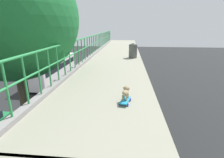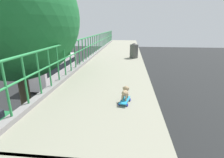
{
  "view_description": "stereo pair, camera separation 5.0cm",
  "coord_description": "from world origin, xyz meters",
  "px_view_note": "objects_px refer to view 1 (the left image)",
  "views": [
    {
      "loc": [
        1.87,
        -1.49,
        7.22
      ],
      "look_at": [
        1.44,
        3.06,
        5.77
      ],
      "focal_mm": 27.14,
      "sensor_mm": 36.0,
      "label": 1
    },
    {
      "loc": [
        1.92,
        -1.48,
        7.22
      ],
      "look_at": [
        1.44,
        3.06,
        5.77
      ],
      "focal_mm": 27.14,
      "sensor_mm": 36.0,
      "label": 2
    }
  ],
  "objects_px": {
    "litter_bin": "(133,50)",
    "toy_skateboard": "(125,100)",
    "city_bus": "(54,68)",
    "car_white_fifth": "(44,112)"
  },
  "relations": [
    {
      "from": "city_bus",
      "to": "toy_skateboard",
      "type": "relative_size",
      "value": 22.15
    },
    {
      "from": "car_white_fifth",
      "to": "litter_bin",
      "type": "bearing_deg",
      "value": -15.64
    },
    {
      "from": "city_bus",
      "to": "litter_bin",
      "type": "height_order",
      "value": "litter_bin"
    },
    {
      "from": "city_bus",
      "to": "litter_bin",
      "type": "relative_size",
      "value": 13.07
    },
    {
      "from": "city_bus",
      "to": "litter_bin",
      "type": "xyz_separation_m",
      "value": [
        10.21,
        -11.96,
        4.19
      ]
    },
    {
      "from": "car_white_fifth",
      "to": "city_bus",
      "type": "height_order",
      "value": "city_bus"
    },
    {
      "from": "car_white_fifth",
      "to": "litter_bin",
      "type": "distance_m",
      "value": 8.75
    },
    {
      "from": "car_white_fifth",
      "to": "city_bus",
      "type": "bearing_deg",
      "value": 108.86
    },
    {
      "from": "litter_bin",
      "to": "city_bus",
      "type": "bearing_deg",
      "value": 130.47
    },
    {
      "from": "car_white_fifth",
      "to": "city_bus",
      "type": "xyz_separation_m",
      "value": [
        -3.44,
        10.07,
        1.02
      ]
    },
    {
      "from": "car_white_fifth",
      "to": "city_bus",
      "type": "relative_size",
      "value": 0.39
    },
    {
      "from": "toy_skateboard",
      "to": "litter_bin",
      "type": "bearing_deg",
      "value": 87.02
    },
    {
      "from": "city_bus",
      "to": "toy_skateboard",
      "type": "height_order",
      "value": "toy_skateboard"
    },
    {
      "from": "litter_bin",
      "to": "toy_skateboard",
      "type": "bearing_deg",
      "value": -92.98
    },
    {
      "from": "car_white_fifth",
      "to": "toy_skateboard",
      "type": "distance_m",
      "value": 11.21
    }
  ]
}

